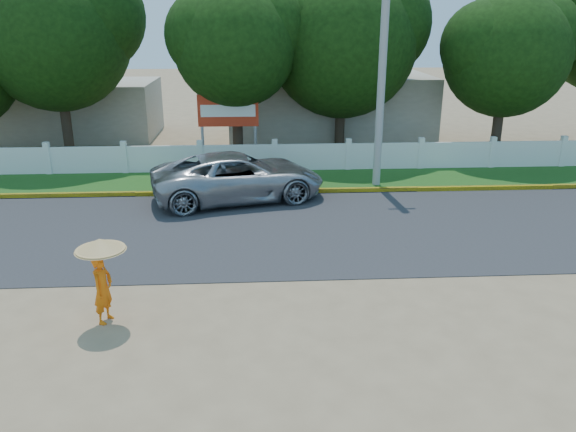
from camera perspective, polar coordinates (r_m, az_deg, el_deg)
The scene contains 12 objects.
ground at distance 12.53m, azimuth 0.54°, elevation -8.69°, with size 120.00×120.00×0.00m, color #9E8460.
road at distance 16.62m, azimuth -0.50°, elevation -1.31°, with size 60.00×7.00×0.02m, color #38383A.
grass_verge at distance 21.60m, azimuth -1.20°, elevation 3.66°, with size 60.00×3.50×0.03m, color #2D601E.
curb at distance 19.95m, azimuth -1.02°, elevation 2.50°, with size 40.00×0.18×0.16m, color yellow.
fence at distance 22.87m, azimuth -1.35°, elevation 5.94°, with size 40.00×0.10×1.10m, color silver.
building_near at distance 29.57m, azimuth 4.07°, elevation 11.09°, with size 10.00×6.00×3.20m, color #B7AD99.
building_far at distance 31.73m, azimuth -20.58°, elevation 10.13°, with size 8.00×5.00×2.80m, color #B7AD99.
utility_pole at distance 20.54m, azimuth 9.50°, elevation 13.60°, with size 0.28×0.28×7.78m, color #989896.
vehicle at distance 19.19m, azimuth -5.07°, elevation 3.99°, with size 2.68×5.81×1.61m, color #9FA2A7.
monk_with_parasol at distance 11.86m, azimuth -18.42°, elevation -5.07°, with size 1.00×1.00×1.83m.
billboard at distance 23.64m, azimuth -6.09°, elevation 10.22°, with size 2.50×0.13×2.95m.
tree_row at distance 25.13m, azimuth -0.37°, elevation 17.20°, with size 34.56×7.29×8.67m.
Camera 1 is at (-0.76, -11.01, 5.93)m, focal length 35.00 mm.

